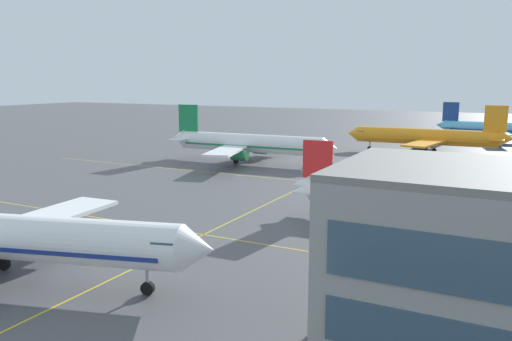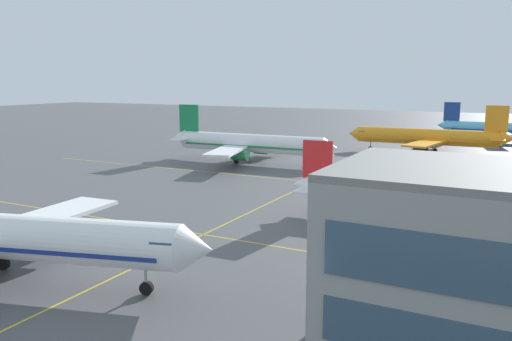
{
  "view_description": "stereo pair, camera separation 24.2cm",
  "coord_description": "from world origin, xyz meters",
  "px_view_note": "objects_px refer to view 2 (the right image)",
  "views": [
    {
      "loc": [
        32.87,
        -15.75,
        18.4
      ],
      "look_at": [
        -1.56,
        51.22,
        5.08
      ],
      "focal_mm": 36.05,
      "sensor_mm": 36.0,
      "label": 1
    },
    {
      "loc": [
        33.08,
        -15.64,
        18.4
      ],
      "look_at": [
        -1.56,
        51.22,
        5.08
      ],
      "focal_mm": 36.05,
      "sensor_mm": 36.0,
      "label": 2
    }
  ],
  "objects_px": {
    "airliner_third_row": "(248,143)",
    "airliner_far_left_stand": "(428,137)",
    "airliner_second_row": "(412,198)",
    "airliner_far_right_stand": "(501,129)"
  },
  "relations": [
    {
      "from": "airliner_second_row",
      "to": "airliner_far_right_stand",
      "type": "xyz_separation_m",
      "value": [
        6.42,
        104.29,
        0.45
      ]
    },
    {
      "from": "airliner_far_left_stand",
      "to": "airliner_far_right_stand",
      "type": "relative_size",
      "value": 1.08
    },
    {
      "from": "airliner_second_row",
      "to": "airliner_third_row",
      "type": "distance_m",
      "value": 55.3
    },
    {
      "from": "airliner_third_row",
      "to": "airliner_far_left_stand",
      "type": "relative_size",
      "value": 1.02
    },
    {
      "from": "airliner_second_row",
      "to": "airliner_far_left_stand",
      "type": "bearing_deg",
      "value": 97.47
    },
    {
      "from": "airliner_second_row",
      "to": "airliner_far_right_stand",
      "type": "bearing_deg",
      "value": 86.48
    },
    {
      "from": "airliner_third_row",
      "to": "airliner_far_right_stand",
      "type": "bearing_deg",
      "value": 54.62
    },
    {
      "from": "airliner_third_row",
      "to": "airliner_far_left_stand",
      "type": "xyz_separation_m",
      "value": [
        33.74,
        32.49,
        -0.07
      ]
    },
    {
      "from": "airliner_second_row",
      "to": "airliner_far_left_stand",
      "type": "height_order",
      "value": "airliner_far_left_stand"
    },
    {
      "from": "airliner_far_left_stand",
      "to": "airliner_far_right_stand",
      "type": "xyz_separation_m",
      "value": [
        15.3,
        36.57,
        -0.3
      ]
    }
  ]
}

